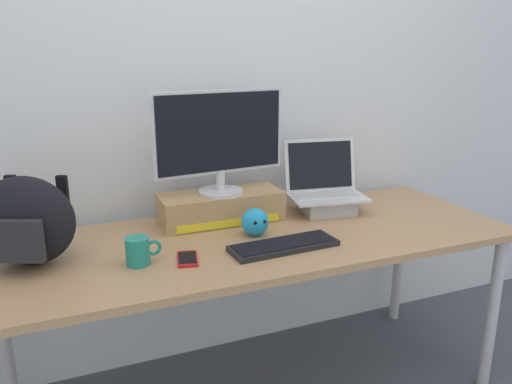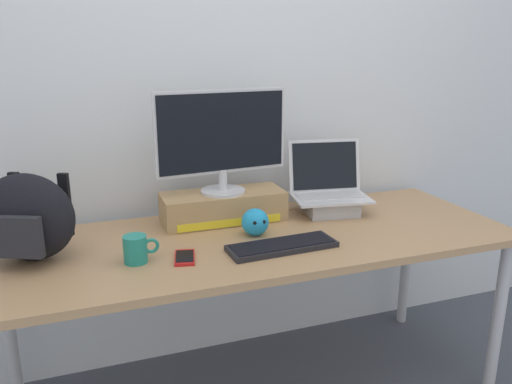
{
  "view_description": "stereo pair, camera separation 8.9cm",
  "coord_description": "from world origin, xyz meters",
  "px_view_note": "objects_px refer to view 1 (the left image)",
  "views": [
    {
      "loc": [
        -0.72,
        -1.74,
        1.46
      ],
      "look_at": [
        0.0,
        0.0,
        0.92
      ],
      "focal_mm": 35.6,
      "sensor_mm": 36.0,
      "label": 1
    },
    {
      "loc": [
        -0.63,
        -1.77,
        1.46
      ],
      "look_at": [
        0.0,
        0.0,
        0.92
      ],
      "focal_mm": 35.6,
      "sensor_mm": 36.0,
      "label": 2
    }
  ],
  "objects_px": {
    "external_keyboard": "(284,245)",
    "coffee_mug": "(139,251)",
    "plush_toy": "(255,222)",
    "messenger_backpack": "(26,222)",
    "open_laptop": "(325,197)",
    "desktop_monitor": "(220,139)",
    "toner_box_yellow": "(221,207)",
    "cell_phone": "(187,259)"
  },
  "relations": [
    {
      "from": "open_laptop",
      "to": "coffee_mug",
      "type": "bearing_deg",
      "value": -153.68
    },
    {
      "from": "desktop_monitor",
      "to": "coffee_mug",
      "type": "height_order",
      "value": "desktop_monitor"
    },
    {
      "from": "messenger_backpack",
      "to": "plush_toy",
      "type": "distance_m",
      "value": 0.83
    },
    {
      "from": "desktop_monitor",
      "to": "messenger_backpack",
      "type": "distance_m",
      "value": 0.8
    },
    {
      "from": "messenger_backpack",
      "to": "open_laptop",
      "type": "bearing_deg",
      "value": 30.2
    },
    {
      "from": "plush_toy",
      "to": "messenger_backpack",
      "type": "bearing_deg",
      "value": 177.64
    },
    {
      "from": "messenger_backpack",
      "to": "coffee_mug",
      "type": "bearing_deg",
      "value": 1.15
    },
    {
      "from": "messenger_backpack",
      "to": "plush_toy",
      "type": "xyz_separation_m",
      "value": [
        0.82,
        -0.03,
        -0.1
      ]
    },
    {
      "from": "coffee_mug",
      "to": "plush_toy",
      "type": "relative_size",
      "value": 1.14
    },
    {
      "from": "toner_box_yellow",
      "to": "coffee_mug",
      "type": "relative_size",
      "value": 4.2
    },
    {
      "from": "open_laptop",
      "to": "external_keyboard",
      "type": "xyz_separation_m",
      "value": [
        -0.37,
        -0.33,
        -0.05
      ]
    },
    {
      "from": "open_laptop",
      "to": "coffee_mug",
      "type": "relative_size",
      "value": 2.98
    },
    {
      "from": "external_keyboard",
      "to": "cell_phone",
      "type": "bearing_deg",
      "value": 172.46
    },
    {
      "from": "desktop_monitor",
      "to": "open_laptop",
      "type": "bearing_deg",
      "value": -11.41
    },
    {
      "from": "toner_box_yellow",
      "to": "external_keyboard",
      "type": "bearing_deg",
      "value": -73.13
    },
    {
      "from": "desktop_monitor",
      "to": "plush_toy",
      "type": "xyz_separation_m",
      "value": [
        0.07,
        -0.21,
        -0.3
      ]
    },
    {
      "from": "open_laptop",
      "to": "external_keyboard",
      "type": "relative_size",
      "value": 0.89
    },
    {
      "from": "open_laptop",
      "to": "coffee_mug",
      "type": "xyz_separation_m",
      "value": [
        -0.89,
        -0.28,
        -0.02
      ]
    },
    {
      "from": "cell_phone",
      "to": "coffee_mug",
      "type": "bearing_deg",
      "value": -177.37
    },
    {
      "from": "open_laptop",
      "to": "external_keyboard",
      "type": "height_order",
      "value": "open_laptop"
    },
    {
      "from": "external_keyboard",
      "to": "messenger_backpack",
      "type": "bearing_deg",
      "value": 163.88
    },
    {
      "from": "coffee_mug",
      "to": "cell_phone",
      "type": "xyz_separation_m",
      "value": [
        0.16,
        -0.03,
        -0.04
      ]
    },
    {
      "from": "toner_box_yellow",
      "to": "plush_toy",
      "type": "height_order",
      "value": "toner_box_yellow"
    },
    {
      "from": "open_laptop",
      "to": "messenger_backpack",
      "type": "bearing_deg",
      "value": -164.89
    },
    {
      "from": "cell_phone",
      "to": "plush_toy",
      "type": "bearing_deg",
      "value": 36.61
    },
    {
      "from": "messenger_backpack",
      "to": "plush_toy",
      "type": "relative_size",
      "value": 3.48
    },
    {
      "from": "open_laptop",
      "to": "desktop_monitor",
      "type": "bearing_deg",
      "value": -176.21
    },
    {
      "from": "desktop_monitor",
      "to": "messenger_backpack",
      "type": "bearing_deg",
      "value": -172.98
    },
    {
      "from": "toner_box_yellow",
      "to": "open_laptop",
      "type": "distance_m",
      "value": 0.48
    },
    {
      "from": "external_keyboard",
      "to": "coffee_mug",
      "type": "height_order",
      "value": "coffee_mug"
    },
    {
      "from": "toner_box_yellow",
      "to": "cell_phone",
      "type": "xyz_separation_m",
      "value": [
        -0.24,
        -0.35,
        -0.06
      ]
    },
    {
      "from": "cell_phone",
      "to": "plush_toy",
      "type": "xyz_separation_m",
      "value": [
        0.31,
        0.14,
        0.05
      ]
    },
    {
      "from": "coffee_mug",
      "to": "toner_box_yellow",
      "type": "bearing_deg",
      "value": 38.46
    },
    {
      "from": "toner_box_yellow",
      "to": "open_laptop",
      "type": "xyz_separation_m",
      "value": [
        0.48,
        -0.04,
        0.0
      ]
    },
    {
      "from": "desktop_monitor",
      "to": "toner_box_yellow",
      "type": "bearing_deg",
      "value": 92.27
    },
    {
      "from": "external_keyboard",
      "to": "cell_phone",
      "type": "relative_size",
      "value": 2.88
    },
    {
      "from": "external_keyboard",
      "to": "toner_box_yellow",
      "type": "bearing_deg",
      "value": 103.94
    },
    {
      "from": "toner_box_yellow",
      "to": "plush_toy",
      "type": "bearing_deg",
      "value": -71.49
    },
    {
      "from": "open_laptop",
      "to": "external_keyboard",
      "type": "bearing_deg",
      "value": -128.64
    },
    {
      "from": "toner_box_yellow",
      "to": "desktop_monitor",
      "type": "bearing_deg",
      "value": -81.52
    },
    {
      "from": "coffee_mug",
      "to": "messenger_backpack",
      "type": "bearing_deg",
      "value": 157.09
    },
    {
      "from": "open_laptop",
      "to": "coffee_mug",
      "type": "height_order",
      "value": "open_laptop"
    }
  ]
}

